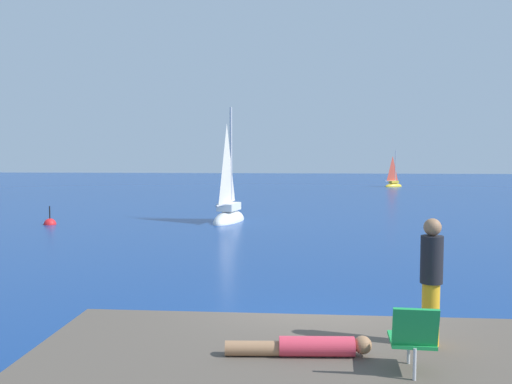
{
  "coord_description": "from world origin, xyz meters",
  "views": [
    {
      "loc": [
        -0.36,
        -9.27,
        3.26
      ],
      "look_at": [
        -2.18,
        12.96,
        1.68
      ],
      "focal_mm": 38.33,
      "sensor_mm": 36.0,
      "label": 1
    }
  ],
  "objects_px": {
    "sailboat_near": "(229,215)",
    "beach_chair": "(413,336)",
    "person_sunbather": "(306,347)",
    "person_standing": "(431,278)",
    "sailboat_far": "(393,185)",
    "marker_buoy": "(50,224)"
  },
  "relations": [
    {
      "from": "person_sunbather",
      "to": "person_standing",
      "type": "height_order",
      "value": "person_standing"
    },
    {
      "from": "person_standing",
      "to": "marker_buoy",
      "type": "xyz_separation_m",
      "value": [
        -13.11,
        17.09,
        -1.69
      ]
    },
    {
      "from": "sailboat_near",
      "to": "marker_buoy",
      "type": "bearing_deg",
      "value": 114.68
    },
    {
      "from": "marker_buoy",
      "to": "person_sunbather",
      "type": "bearing_deg",
      "value": -56.76
    },
    {
      "from": "sailboat_near",
      "to": "person_sunbather",
      "type": "relative_size",
      "value": 3.4
    },
    {
      "from": "beach_chair",
      "to": "sailboat_far",
      "type": "bearing_deg",
      "value": -5.92
    },
    {
      "from": "sailboat_far",
      "to": "beach_chair",
      "type": "xyz_separation_m",
      "value": [
        -7.83,
        -48.23,
        1.06
      ]
    },
    {
      "from": "beach_chair",
      "to": "marker_buoy",
      "type": "distance_m",
      "value": 22.12
    },
    {
      "from": "sailboat_far",
      "to": "sailboat_near",
      "type": "bearing_deg",
      "value": -146.78
    },
    {
      "from": "sailboat_near",
      "to": "marker_buoy",
      "type": "distance_m",
      "value": 8.24
    },
    {
      "from": "sailboat_far",
      "to": "beach_chair",
      "type": "height_order",
      "value": "sailboat_far"
    },
    {
      "from": "beach_chair",
      "to": "sailboat_near",
      "type": "bearing_deg",
      "value": 16.51
    },
    {
      "from": "person_sunbather",
      "to": "person_standing",
      "type": "bearing_deg",
      "value": -165.82
    },
    {
      "from": "sailboat_far",
      "to": "person_standing",
      "type": "xyz_separation_m",
      "value": [
        -7.42,
        -47.26,
        1.49
      ]
    },
    {
      "from": "person_standing",
      "to": "sailboat_near",
      "type": "bearing_deg",
      "value": 12.85
    },
    {
      "from": "sailboat_near",
      "to": "sailboat_far",
      "type": "xyz_separation_m",
      "value": [
        12.47,
        28.46,
        -0.11
      ]
    },
    {
      "from": "person_sunbather",
      "to": "beach_chair",
      "type": "bearing_deg",
      "value": 154.58
    },
    {
      "from": "sailboat_near",
      "to": "beach_chair",
      "type": "bearing_deg",
      "value": -154.11
    },
    {
      "from": "sailboat_far",
      "to": "beach_chair",
      "type": "relative_size",
      "value": 4.87
    },
    {
      "from": "sailboat_far",
      "to": "person_standing",
      "type": "distance_m",
      "value": 47.86
    },
    {
      "from": "person_sunbather",
      "to": "sailboat_far",
      "type": "bearing_deg",
      "value": -104.33
    },
    {
      "from": "sailboat_far",
      "to": "beach_chair",
      "type": "distance_m",
      "value": 48.87
    }
  ]
}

